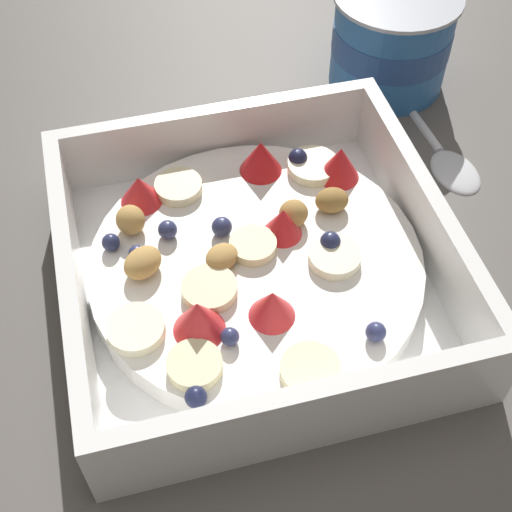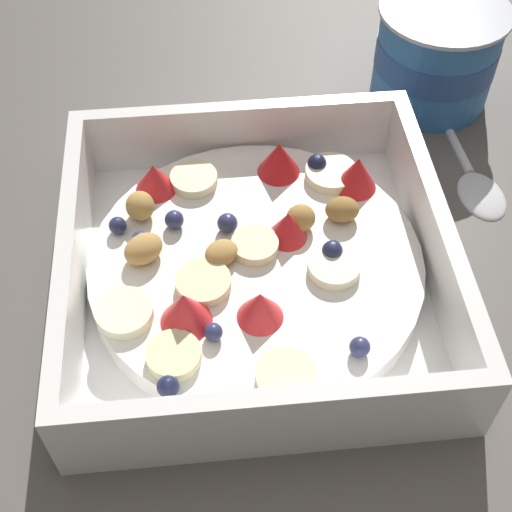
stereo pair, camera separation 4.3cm
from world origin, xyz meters
name	(u,v)px [view 2 (the right image)]	position (x,y,z in m)	size (l,w,h in m)	color
ground_plane	(267,276)	(0.00, 0.00, 0.00)	(2.40, 2.40, 0.00)	#56514C
fruit_bowl	(255,265)	(-0.01, -0.01, 0.02)	(0.23, 0.23, 0.06)	white
spoon	(470,166)	(0.16, 0.08, 0.00)	(0.03, 0.17, 0.01)	silver
yogurt_cup	(436,54)	(0.15, 0.17, 0.04)	(0.10, 0.10, 0.08)	#3370B7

